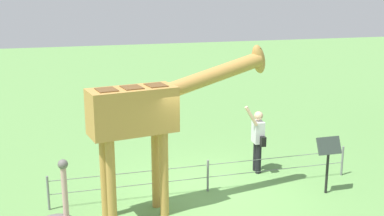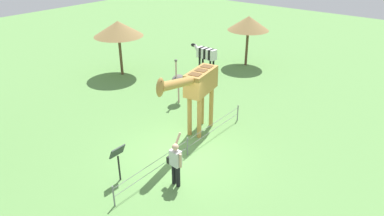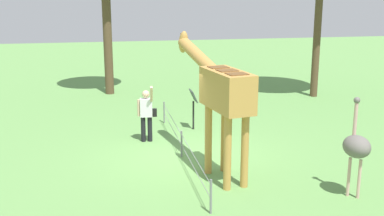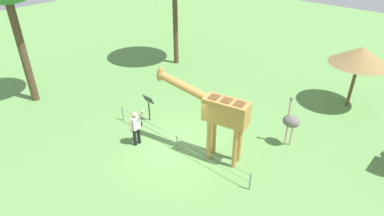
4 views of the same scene
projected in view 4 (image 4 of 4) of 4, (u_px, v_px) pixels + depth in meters
ground_plane at (180, 148)px, 13.55m from camera, size 60.00×60.00×0.00m
giraffe at (217, 111)px, 12.01m from camera, size 3.97×1.18×3.39m
visitor at (136, 126)px, 13.34m from camera, size 0.57×0.59×1.77m
ostrich at (291, 122)px, 13.15m from camera, size 0.70×0.56×2.25m
shade_hut_far at (360, 56)px, 15.27m from camera, size 2.79×2.79×3.15m
info_sign at (149, 103)px, 14.95m from camera, size 0.56×0.21×1.32m
wire_fence at (177, 142)px, 13.24m from camera, size 7.05×0.05×0.75m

